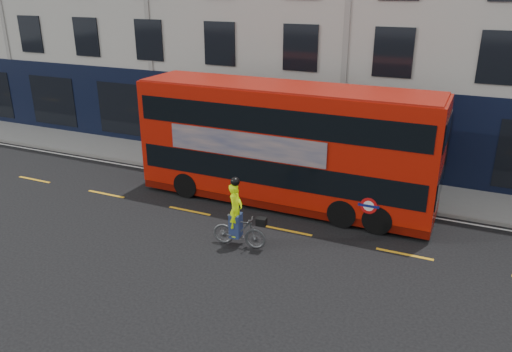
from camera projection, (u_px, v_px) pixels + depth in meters
The scene contains 7 objects.
ground at pixel (271, 250), 16.21m from camera, with size 120.00×120.00×0.00m, color black.
pavement at pixel (328, 181), 21.73m from camera, with size 60.00×3.00×0.12m, color gray.
kerb at pixel (318, 194), 20.45m from camera, with size 60.00×0.12×0.13m, color slate.
road_edge_line at pixel (316, 198), 20.22m from camera, with size 58.00×0.10×0.01m, color silver.
lane_dashes at pixel (288, 231), 17.49m from camera, with size 58.00×0.12×0.01m, color gold, non-canonical shape.
bus at pixel (285, 145), 18.99m from camera, with size 11.53×2.74×4.64m.
cyclist at pixel (238, 224), 16.20m from camera, with size 1.87×0.69×2.42m.
Camera 1 is at (5.41, -13.23, 8.04)m, focal length 35.00 mm.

